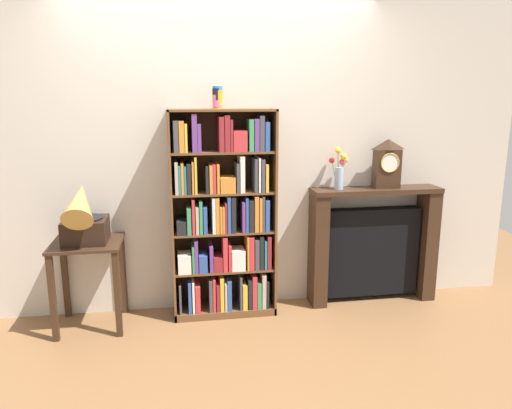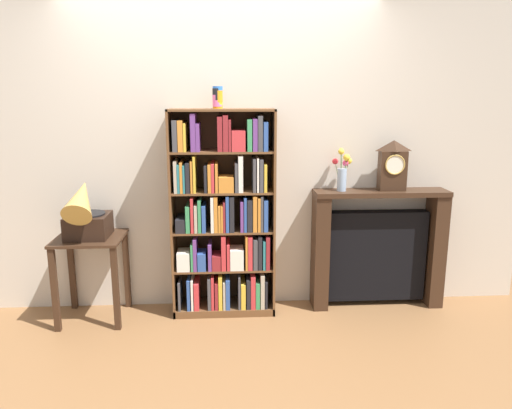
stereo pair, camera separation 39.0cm
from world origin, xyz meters
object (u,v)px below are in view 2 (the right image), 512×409
(side_table_left, at_px, (91,258))
(mantel_clock, at_px, (393,165))
(fireplace_mantel, at_px, (377,249))
(gramophone, at_px, (85,213))
(flower_vase, at_px, (343,171))
(bookshelf, at_px, (225,220))
(cup_stack, at_px, (218,98))

(side_table_left, xyz_separation_m, mantel_clock, (2.43, 0.11, 0.70))
(side_table_left, bearing_deg, fireplace_mantel, 3.36)
(gramophone, height_order, flower_vase, flower_vase)
(side_table_left, relative_size, fireplace_mantel, 0.62)
(bookshelf, distance_m, mantel_clock, 1.43)
(cup_stack, distance_m, side_table_left, 1.61)
(gramophone, height_order, mantel_clock, mantel_clock)
(cup_stack, relative_size, gramophone, 0.32)
(bookshelf, height_order, gramophone, bookshelf)
(mantel_clock, bearing_deg, flower_vase, 177.82)
(cup_stack, bearing_deg, side_table_left, -174.34)
(bookshelf, bearing_deg, gramophone, -172.36)
(side_table_left, relative_size, mantel_clock, 1.67)
(fireplace_mantel, bearing_deg, cup_stack, -178.41)
(bookshelf, xyz_separation_m, fireplace_mantel, (1.28, 0.06, -0.29))
(bookshelf, distance_m, cup_stack, 0.96)
(fireplace_mantel, height_order, mantel_clock, mantel_clock)
(bookshelf, xyz_separation_m, gramophone, (-1.06, -0.14, 0.11))
(mantel_clock, relative_size, flower_vase, 1.19)
(side_table_left, height_order, gramophone, gramophone)
(cup_stack, relative_size, flower_vase, 0.49)
(bookshelf, xyz_separation_m, flower_vase, (0.96, 0.05, 0.38))
(side_table_left, distance_m, flower_vase, 2.13)
(bookshelf, xyz_separation_m, mantel_clock, (1.37, 0.04, 0.42))
(cup_stack, xyz_separation_m, fireplace_mantel, (1.33, 0.04, -1.26))
(bookshelf, bearing_deg, flower_vase, 3.11)
(cup_stack, distance_m, fireplace_mantel, 1.83)
(bookshelf, xyz_separation_m, side_table_left, (-1.06, -0.08, -0.28))
(mantel_clock, bearing_deg, gramophone, -175.78)
(gramophone, bearing_deg, side_table_left, 90.00)
(gramophone, relative_size, flower_vase, 1.52)
(bookshelf, height_order, side_table_left, bookshelf)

